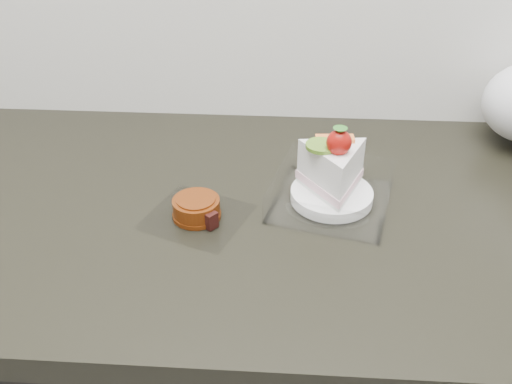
# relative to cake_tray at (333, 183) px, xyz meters

# --- Properties ---
(cake_tray) EXTENTS (0.21, 0.21, 0.14)m
(cake_tray) POSITION_rel_cake_tray_xyz_m (0.00, 0.00, 0.00)
(cake_tray) COLOR white
(cake_tray) RESTS_ON counter
(mooncake_wrap) EXTENTS (0.18, 0.17, 0.03)m
(mooncake_wrap) POSITION_rel_cake_tray_xyz_m (-0.20, -0.05, -0.02)
(mooncake_wrap) COLOR white
(mooncake_wrap) RESTS_ON counter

